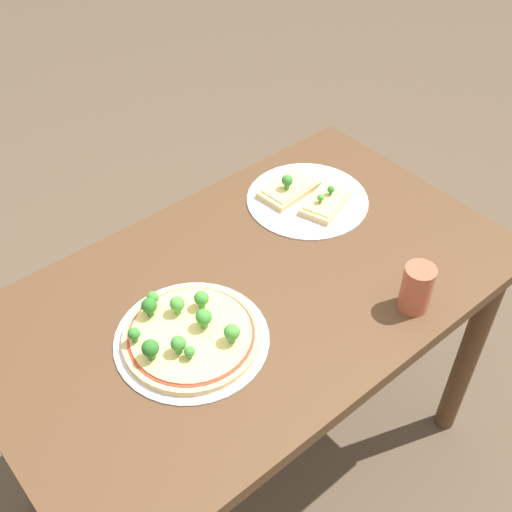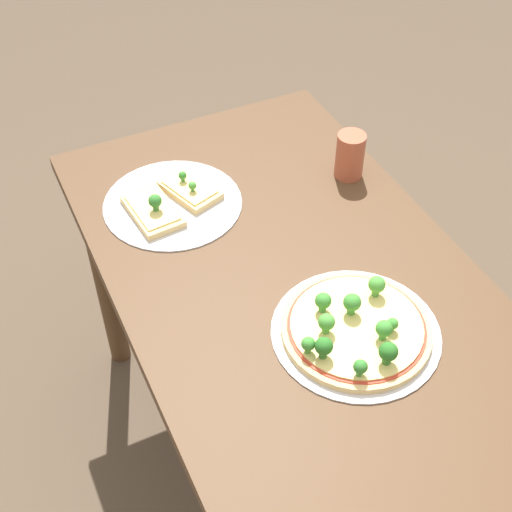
# 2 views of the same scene
# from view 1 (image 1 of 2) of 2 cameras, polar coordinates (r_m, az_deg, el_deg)

# --- Properties ---
(ground_plane) EXTENTS (8.00, 8.00, 0.00)m
(ground_plane) POSITION_cam_1_polar(r_m,az_deg,el_deg) (2.06, -0.23, -17.40)
(ground_plane) COLOR brown
(dining_table) EXTENTS (1.21, 0.71, 0.76)m
(dining_table) POSITION_cam_1_polar(r_m,az_deg,el_deg) (1.52, -0.30, -5.66)
(dining_table) COLOR #4C331E
(dining_table) RESTS_ON ground_plane
(pizza_tray_whole) EXTENTS (0.32, 0.32, 0.07)m
(pizza_tray_whole) POSITION_cam_1_polar(r_m,az_deg,el_deg) (1.33, -5.91, -6.95)
(pizza_tray_whole) COLOR silver
(pizza_tray_whole) RESTS_ON dining_table
(pizza_tray_slice) EXTENTS (0.32, 0.32, 0.06)m
(pizza_tray_slice) POSITION_cam_1_polar(r_m,az_deg,el_deg) (1.67, 4.46, 5.29)
(pizza_tray_slice) COLOR silver
(pizza_tray_slice) RESTS_ON dining_table
(drinking_cup) EXTENTS (0.07, 0.07, 0.11)m
(drinking_cup) POSITION_cam_1_polar(r_m,az_deg,el_deg) (1.40, 14.09, -2.78)
(drinking_cup) COLOR #AD5138
(drinking_cup) RESTS_ON dining_table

